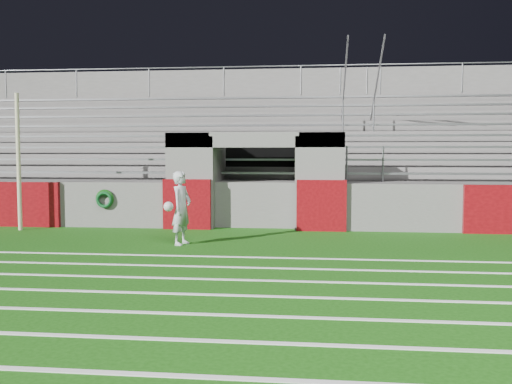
# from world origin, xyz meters

# --- Properties ---
(ground) EXTENTS (90.00, 90.00, 0.00)m
(ground) POSITION_xyz_m (0.00, 0.00, 0.00)
(ground) COLOR #144B0C
(ground) RESTS_ON ground
(field_post) EXTENTS (0.11, 0.11, 3.63)m
(field_post) POSITION_xyz_m (-6.19, 2.28, 1.81)
(field_post) COLOR beige
(field_post) RESTS_ON ground
(field_markings) EXTENTS (28.00, 8.09, 0.01)m
(field_markings) POSITION_xyz_m (0.00, -5.00, 0.01)
(field_markings) COLOR white
(field_markings) RESTS_ON ground
(stadium_structure) EXTENTS (26.00, 8.48, 5.42)m
(stadium_structure) POSITION_xyz_m (0.00, 7.97, 1.49)
(stadium_structure) COLOR #595754
(stadium_structure) RESTS_ON ground
(goalkeeper_with_ball) EXTENTS (0.60, 0.72, 1.65)m
(goalkeeper_with_ball) POSITION_xyz_m (-1.33, 0.40, 0.83)
(goalkeeper_with_ball) COLOR silver
(goalkeeper_with_ball) RESTS_ON ground
(hose_coil) EXTENTS (0.52, 0.14, 0.52)m
(hose_coil) POSITION_xyz_m (-4.10, 2.93, 0.79)
(hose_coil) COLOR #0E450D
(hose_coil) RESTS_ON ground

